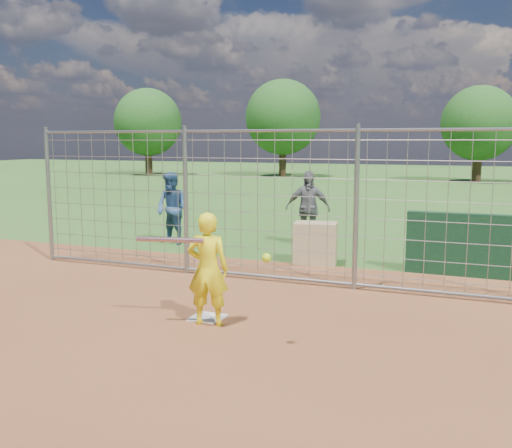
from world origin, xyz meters
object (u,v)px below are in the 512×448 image
at_px(bystander_a, 172,208).
at_px(bystander_b, 308,209).
at_px(batter, 208,269).
at_px(equipment_bin, 315,243).

relative_size(bystander_a, bystander_b, 0.98).
distance_m(batter, equipment_bin, 4.06).
bearing_deg(bystander_b, equipment_bin, -83.18).
relative_size(bystander_a, equipment_bin, 2.05).
xyz_separation_m(batter, bystander_a, (-3.33, 4.88, 0.09)).
distance_m(bystander_a, bystander_b, 3.07).
height_order(bystander_a, bystander_b, bystander_b).
bearing_deg(bystander_b, batter, -100.41).
bearing_deg(bystander_a, batter, -40.61).
height_order(batter, bystander_a, bystander_a).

